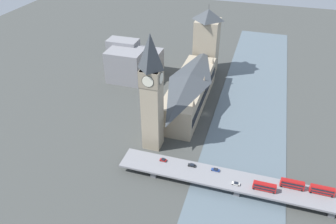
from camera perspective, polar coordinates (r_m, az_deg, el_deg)
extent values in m
plane|color=#424442|center=(237.68, 6.56, -0.27)|extent=(600.00, 600.00, 0.00)
cube|color=slate|center=(235.53, 13.96, -1.47)|extent=(49.96, 360.00, 0.30)
cube|color=tan|center=(241.07, 3.78, 3.36)|extent=(22.56, 85.93, 20.87)
cube|color=black|center=(238.64, 6.46, 3.16)|extent=(0.40, 79.06, 6.26)
pyramid|color=#3D4247|center=(234.78, 3.90, 6.09)|extent=(22.11, 84.21, 5.02)
cone|color=gray|center=(261.93, 7.83, 8.92)|extent=(2.20, 2.20, 5.00)
cone|color=gray|center=(233.01, 6.36, 5.72)|extent=(2.20, 2.20, 5.00)
cone|color=gray|center=(205.21, 4.51, 1.62)|extent=(2.20, 2.20, 5.00)
cube|color=tan|center=(192.33, -2.75, 0.40)|extent=(10.66, 10.66, 53.12)
cube|color=gray|center=(181.26, -2.93, 6.15)|extent=(11.30, 11.30, 9.59)
cylinder|color=black|center=(179.64, -1.27, 5.92)|extent=(0.50, 6.88, 6.88)
cylinder|color=silver|center=(179.61, -1.24, 5.91)|extent=(0.62, 6.37, 6.37)
cylinder|color=black|center=(183.03, -4.57, 6.37)|extent=(0.50, 6.88, 6.88)
cylinder|color=silver|center=(183.06, -4.60, 6.38)|extent=(0.62, 6.37, 6.37)
cylinder|color=black|center=(185.85, -2.36, 6.91)|extent=(6.88, 0.50, 6.88)
cylinder|color=silver|center=(185.95, -2.35, 6.92)|extent=(6.37, 0.62, 6.37)
cylinder|color=black|center=(176.71, -3.53, 5.35)|extent=(6.88, 0.50, 6.88)
cylinder|color=silver|center=(176.62, -3.54, 5.34)|extent=(6.37, 0.62, 6.37)
pyramid|color=#383D42|center=(174.84, -3.08, 10.47)|extent=(10.87, 10.87, 20.18)
cube|color=tan|center=(285.15, 6.66, 11.16)|extent=(19.44, 19.44, 46.94)
pyramid|color=#3D4247|center=(275.71, 7.05, 16.50)|extent=(19.44, 19.44, 8.75)
cylinder|color=#333338|center=(273.90, 7.15, 17.77)|extent=(0.30, 0.30, 4.00)
cube|color=slate|center=(189.47, 26.46, -14.31)|extent=(3.00, 13.08, 4.05)
cube|color=slate|center=(183.83, 12.11, -12.34)|extent=(3.00, 13.08, 4.05)
cube|color=slate|center=(189.61, -1.99, -9.64)|extent=(3.00, 13.08, 4.05)
cube|color=gray|center=(181.97, 12.20, -11.76)|extent=(131.91, 15.39, 1.20)
cube|color=red|center=(187.43, 25.18, -12.46)|extent=(11.96, 2.57, 1.85)
cube|color=black|center=(187.18, 25.21, -12.38)|extent=(10.76, 2.63, 0.81)
cube|color=red|center=(186.09, 25.33, -12.02)|extent=(11.72, 2.57, 2.17)
cube|color=black|center=(186.01, 25.34, -12.00)|extent=(10.76, 2.63, 1.04)
cube|color=#A01515|center=(185.31, 25.42, -11.77)|extent=(11.60, 2.44, 0.16)
cylinder|color=black|center=(187.78, 23.56, -12.19)|extent=(1.12, 0.28, 1.12)
cylinder|color=black|center=(186.11, 23.59, -12.69)|extent=(1.12, 0.28, 1.12)
cylinder|color=black|center=(189.94, 26.58, -12.55)|extent=(1.12, 0.28, 1.12)
cylinder|color=black|center=(188.30, 26.65, -13.06)|extent=(1.12, 0.28, 1.12)
cube|color=red|center=(179.04, 16.39, -12.61)|extent=(11.72, 2.47, 1.85)
cube|color=black|center=(178.78, 16.41, -12.53)|extent=(10.55, 2.53, 0.81)
cube|color=red|center=(177.63, 16.50, -12.16)|extent=(11.49, 2.47, 2.17)
cube|color=black|center=(177.56, 16.50, -12.14)|extent=(10.55, 2.53, 1.04)
cube|color=#A01515|center=(176.82, 16.56, -11.90)|extent=(11.37, 2.35, 0.16)
cylinder|color=black|center=(180.13, 14.77, -12.30)|extent=(1.11, 0.28, 1.11)
cylinder|color=black|center=(178.53, 14.71, -12.80)|extent=(1.11, 0.28, 1.11)
cylinder|color=black|center=(180.82, 17.93, -12.77)|extent=(1.11, 0.28, 1.11)
cylinder|color=black|center=(179.23, 17.90, -13.28)|extent=(1.11, 0.28, 1.11)
cube|color=red|center=(184.72, 20.75, -11.91)|extent=(11.97, 2.54, 1.94)
cube|color=black|center=(184.46, 20.77, -11.83)|extent=(10.77, 2.60, 0.86)
cube|color=red|center=(183.29, 20.88, -11.45)|extent=(11.73, 2.54, 2.28)
cube|color=black|center=(183.21, 20.89, -11.42)|extent=(10.77, 2.60, 1.09)
cube|color=#A01515|center=(182.47, 20.96, -11.18)|extent=(11.61, 2.42, 0.16)
cylinder|color=black|center=(185.49, 19.10, -11.63)|extent=(1.04, 0.28, 1.04)
cylinder|color=black|center=(183.82, 19.09, -12.13)|extent=(1.04, 0.28, 1.04)
cylinder|color=black|center=(186.93, 22.24, -12.06)|extent=(1.04, 0.28, 1.04)
cylinder|color=black|center=(185.27, 22.26, -12.56)|extent=(1.04, 0.28, 1.04)
cube|color=black|center=(185.73, 4.18, -9.26)|extent=(4.37, 1.87, 0.60)
cube|color=black|center=(185.30, 4.23, -9.13)|extent=(2.27, 1.68, 0.59)
cylinder|color=black|center=(186.72, 3.73, -9.03)|extent=(0.72, 0.22, 0.72)
cylinder|color=black|center=(185.51, 3.60, -9.37)|extent=(0.72, 0.22, 0.72)
cylinder|color=black|center=(186.23, 4.75, -9.23)|extent=(0.72, 0.22, 0.72)
cylinder|color=black|center=(185.02, 4.63, -9.57)|extent=(0.72, 0.22, 0.72)
cube|color=maroon|center=(188.45, -0.85, -8.38)|extent=(3.82, 1.89, 0.68)
cube|color=black|center=(188.00, -0.82, -8.24)|extent=(1.98, 1.70, 0.59)
cylinder|color=black|center=(189.56, -1.20, -8.18)|extent=(0.63, 0.22, 0.63)
cylinder|color=black|center=(188.37, -1.36, -8.51)|extent=(0.63, 0.22, 0.63)
cylinder|color=black|center=(188.89, -0.34, -8.35)|extent=(0.63, 0.22, 0.63)
cylinder|color=black|center=(187.69, -0.50, -8.69)|extent=(0.63, 0.22, 0.63)
cube|color=navy|center=(184.54, 8.26, -9.96)|extent=(4.59, 1.77, 0.59)
cube|color=black|center=(184.15, 8.31, -9.84)|extent=(2.39, 1.59, 0.52)
cylinder|color=black|center=(185.40, 7.72, -9.74)|extent=(0.61, 0.22, 0.61)
cylinder|color=black|center=(184.26, 7.63, -10.06)|extent=(0.61, 0.22, 0.61)
cylinder|color=black|center=(185.13, 8.87, -9.94)|extent=(0.61, 0.22, 0.61)
cylinder|color=black|center=(183.98, 8.79, -10.27)|extent=(0.61, 0.22, 0.61)
cube|color=silver|center=(178.91, 11.71, -12.12)|extent=(4.20, 1.75, 0.70)
cube|color=black|center=(178.51, 11.77, -12.00)|extent=(2.18, 1.57, 0.43)
cylinder|color=black|center=(179.66, 11.22, -11.91)|extent=(0.71, 0.22, 0.71)
cylinder|color=black|center=(178.56, 11.15, -12.26)|extent=(0.71, 0.22, 0.71)
cylinder|color=black|center=(179.63, 12.25, -12.09)|extent=(0.71, 0.22, 0.71)
cylinder|color=black|center=(178.53, 12.19, -12.44)|extent=(0.71, 0.22, 0.71)
cube|color=gray|center=(290.33, -7.69, 9.64)|extent=(25.82, 14.41, 29.58)
cube|color=gray|center=(276.92, -7.27, 8.10)|extent=(29.09, 23.70, 26.68)
cube|color=gray|center=(284.28, -3.86, 8.47)|extent=(25.42, 22.68, 21.90)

